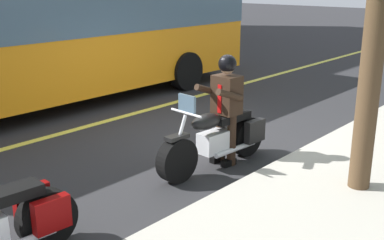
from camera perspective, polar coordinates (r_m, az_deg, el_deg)
name	(u,v)px	position (r m, az deg, el deg)	size (l,w,h in m)	color
ground_plane	(196,136)	(8.92, 0.47, -1.91)	(80.00, 80.00, 0.00)	#28282B
lane_center_stripe	(126,116)	(10.28, -7.95, 0.50)	(60.00, 0.16, 0.01)	#E5DB4C
motorcycle_main	(217,139)	(7.38, 3.04, -2.26)	(2.22, 0.68, 1.26)	black
rider_main	(226,100)	(7.35, 4.10, 2.39)	(0.65, 0.58, 1.74)	black
bus_near	(48,23)	(11.18, -16.89, 11.02)	(11.05, 2.70, 3.30)	orange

